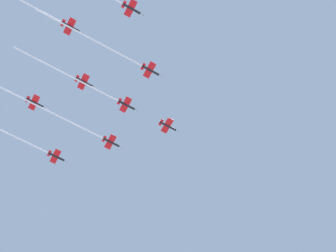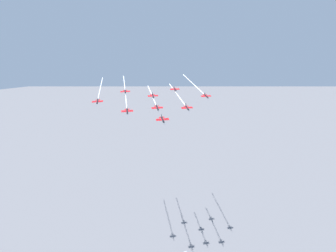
% 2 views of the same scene
% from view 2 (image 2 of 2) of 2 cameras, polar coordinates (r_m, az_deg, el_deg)
% --- Properties ---
extents(jet_lead, '(10.65, 8.09, 2.21)m').
position_cam_2_polar(jet_lead, '(147.81, -1.20, 1.40)').
color(jet_lead, black).
extents(jet_port_inner, '(66.26, 22.49, 2.21)m').
position_cam_2_polar(jet_port_inner, '(190.55, 2.64, 6.31)').
color(jet_port_inner, black).
extents(jet_starboard_inner, '(59.24, 20.36, 2.21)m').
position_cam_2_polar(jet_starboard_inner, '(182.73, -9.33, 5.34)').
color(jet_starboard_inner, black).
extents(jet_port_outer, '(59.52, 20.44, 2.21)m').
position_cam_2_polar(jet_port_outer, '(185.91, -3.24, 6.02)').
color(jet_port_outer, black).
extents(jet_starboard_outer, '(75.98, 25.43, 2.21)m').
position_cam_2_polar(jet_starboard_outer, '(217.86, 6.33, 8.72)').
color(jet_starboard_outer, black).
extents(jet_center_rear, '(74.90, 25.11, 2.21)m').
position_cam_2_polar(jet_center_rear, '(209.23, -15.05, 7.55)').
color(jet_center_rear, black).
extents(jet_port_trail, '(10.65, 8.09, 2.21)m').
position_cam_2_polar(jet_port_trail, '(187.93, -3.36, 6.72)').
color(jet_port_trail, black).
extents(jet_starboard_trail, '(10.65, 8.09, 2.21)m').
position_cam_2_polar(jet_starboard_trail, '(206.11, 1.58, 8.20)').
color(jet_starboard_trail, black).
extents(jet_tail_end, '(56.61, 19.56, 2.21)m').
position_cam_2_polar(jet_tail_end, '(218.94, -9.69, 8.88)').
color(jet_tail_end, black).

